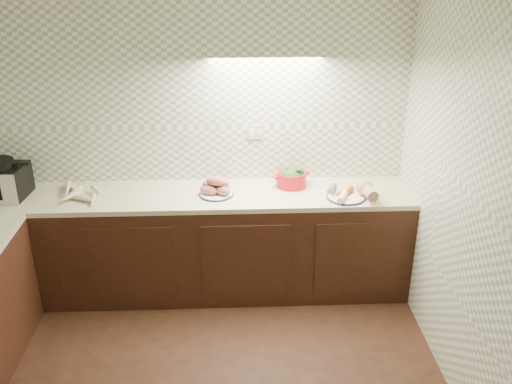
{
  "coord_description": "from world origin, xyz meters",
  "views": [
    {
      "loc": [
        0.36,
        -2.69,
        2.8
      ],
      "look_at": [
        0.53,
        1.25,
        1.02
      ],
      "focal_mm": 40.0,
      "sensor_mm": 36.0,
      "label": 1
    }
  ],
  "objects_px": {
    "onion_bowl": "(220,183)",
    "dutch_oven": "(291,176)",
    "parsnip_pile": "(81,193)",
    "sweet_potato_plate": "(216,188)",
    "veg_plate": "(355,191)"
  },
  "relations": [
    {
      "from": "dutch_oven",
      "to": "veg_plate",
      "type": "relative_size",
      "value": 0.85
    },
    {
      "from": "onion_bowl",
      "to": "parsnip_pile",
      "type": "bearing_deg",
      "value": -173.08
    },
    {
      "from": "sweet_potato_plate",
      "to": "onion_bowl",
      "type": "height_order",
      "value": "sweet_potato_plate"
    },
    {
      "from": "sweet_potato_plate",
      "to": "onion_bowl",
      "type": "bearing_deg",
      "value": 78.75
    },
    {
      "from": "parsnip_pile",
      "to": "veg_plate",
      "type": "bearing_deg",
      "value": -2.68
    },
    {
      "from": "dutch_oven",
      "to": "parsnip_pile",
      "type": "bearing_deg",
      "value": 165.95
    },
    {
      "from": "dutch_oven",
      "to": "onion_bowl",
      "type": "bearing_deg",
      "value": 162.03
    },
    {
      "from": "parsnip_pile",
      "to": "sweet_potato_plate",
      "type": "relative_size",
      "value": 1.52
    },
    {
      "from": "onion_bowl",
      "to": "dutch_oven",
      "type": "bearing_deg",
      "value": 0.92
    },
    {
      "from": "parsnip_pile",
      "to": "dutch_oven",
      "type": "relative_size",
      "value": 1.33
    },
    {
      "from": "parsnip_pile",
      "to": "onion_bowl",
      "type": "xyz_separation_m",
      "value": [
        1.1,
        0.13,
        0.0
      ]
    },
    {
      "from": "veg_plate",
      "to": "sweet_potato_plate",
      "type": "bearing_deg",
      "value": 175.09
    },
    {
      "from": "onion_bowl",
      "to": "dutch_oven",
      "type": "relative_size",
      "value": 0.41
    },
    {
      "from": "onion_bowl",
      "to": "veg_plate",
      "type": "xyz_separation_m",
      "value": [
        1.07,
        -0.24,
        0.02
      ]
    },
    {
      "from": "dutch_oven",
      "to": "sweet_potato_plate",
      "type": "bearing_deg",
      "value": 174.79
    }
  ]
}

